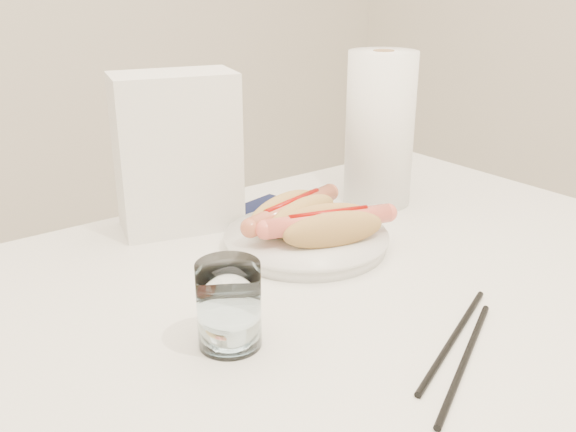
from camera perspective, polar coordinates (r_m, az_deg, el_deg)
table at (r=0.91m, az=2.70°, el=-9.24°), size 1.20×0.80×0.75m
plate at (r=0.98m, az=1.63°, el=-2.30°), size 0.26×0.26×0.02m
hotdog_left at (r=0.99m, az=0.44°, el=0.18°), size 0.20×0.11×0.05m
hotdog_right at (r=0.95m, az=3.63°, el=-0.91°), size 0.20×0.12×0.05m
water_glass at (r=0.72m, az=-5.29°, el=-7.92°), size 0.07×0.07×0.10m
chopstick_near at (r=0.77m, az=14.54°, el=-10.48°), size 0.23×0.10×0.01m
chopstick_far at (r=0.74m, az=15.53°, el=-12.22°), size 0.23×0.12×0.01m
napkin_box at (r=1.04m, az=-9.87°, el=5.61°), size 0.21×0.15×0.25m
navy_napkin at (r=1.11m, az=-1.38°, el=0.31°), size 0.15×0.15×0.01m
paper_towel_roll at (r=1.15m, az=8.18°, el=7.66°), size 0.15×0.15×0.27m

